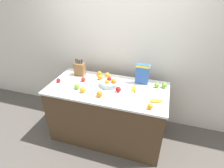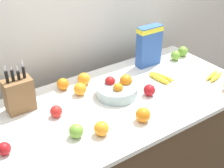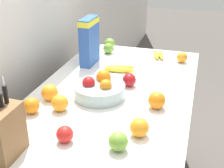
# 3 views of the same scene
# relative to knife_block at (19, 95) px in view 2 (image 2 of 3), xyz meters

# --- Properties ---
(wall_back) EXTENTS (9.00, 0.06, 2.60)m
(wall_back) POSITION_rel_knife_block_xyz_m (0.56, 0.40, 0.27)
(wall_back) COLOR silver
(wall_back) RESTS_ON ground_plane
(counter) EXTENTS (1.75, 0.86, 0.92)m
(counter) POSITION_rel_knife_block_xyz_m (0.56, -0.25, -0.57)
(counter) COLOR #4C3823
(counter) RESTS_ON ground_plane
(knife_block) EXTENTS (0.17, 0.11, 0.32)m
(knife_block) POSITION_rel_knife_block_xyz_m (0.00, 0.00, 0.00)
(knife_block) COLOR brown
(knife_block) RESTS_ON counter
(cereal_box) EXTENTS (0.20, 0.08, 0.31)m
(cereal_box) POSITION_rel_knife_block_xyz_m (1.02, 0.03, 0.06)
(cereal_box) COLOR #2D56A8
(cereal_box) RESTS_ON counter
(fruit_bowl) EXTENTS (0.27, 0.27, 0.13)m
(fruit_bowl) POSITION_rel_knife_block_xyz_m (0.58, -0.19, -0.06)
(fruit_bowl) COLOR #99B2B7
(fruit_bowl) RESTS_ON counter
(banana_bunch_left) EXTENTS (0.18, 0.11, 0.03)m
(banana_bunch_left) POSITION_rel_knife_block_xyz_m (1.28, -0.40, -0.09)
(banana_bunch_left) COLOR yellow
(banana_bunch_left) RESTS_ON counter
(banana_bunch_right) EXTENTS (0.11, 0.21, 0.04)m
(banana_bunch_right) POSITION_rel_knife_block_xyz_m (0.94, -0.20, -0.09)
(banana_bunch_right) COLOR yellow
(banana_bunch_right) RESTS_ON counter
(apple_rear) EXTENTS (0.08, 0.08, 0.08)m
(apple_rear) POSITION_rel_knife_block_xyz_m (1.35, -0.01, -0.07)
(apple_rear) COLOR #6B9E33
(apple_rear) RESTS_ON counter
(apple_by_knife_block) EXTENTS (0.08, 0.08, 0.08)m
(apple_by_knife_block) POSITION_rel_knife_block_xyz_m (1.25, -0.03, -0.07)
(apple_by_knife_block) COLOR #6B9E33
(apple_by_knife_block) RESTS_ON counter
(apple_middle) EXTENTS (0.08, 0.08, 0.08)m
(apple_middle) POSITION_rel_knife_block_xyz_m (0.15, -0.41, -0.07)
(apple_middle) COLOR #6B9E33
(apple_middle) RESTS_ON counter
(apple_front) EXTENTS (0.07, 0.07, 0.07)m
(apple_front) POSITION_rel_knife_block_xyz_m (0.15, -0.18, -0.07)
(apple_front) COLOR red
(apple_front) RESTS_ON counter
(apple_rightmost) EXTENTS (0.08, 0.08, 0.08)m
(apple_rightmost) POSITION_rel_knife_block_xyz_m (0.74, -0.31, -0.07)
(apple_rightmost) COLOR #A31419
(apple_rightmost) RESTS_ON counter
(apple_leftmost) EXTENTS (0.07, 0.07, 0.07)m
(apple_leftmost) POSITION_rel_knife_block_xyz_m (-0.21, -0.32, -0.07)
(apple_leftmost) COLOR #A31419
(apple_leftmost) RESTS_ON counter
(orange_mid_left) EXTENTS (0.09, 0.09, 0.09)m
(orange_mid_left) POSITION_rel_knife_block_xyz_m (0.46, 0.04, -0.06)
(orange_mid_left) COLOR orange
(orange_mid_left) RESTS_ON counter
(orange_mid_right) EXTENTS (0.08, 0.08, 0.08)m
(orange_mid_right) POSITION_rel_knife_block_xyz_m (0.38, -0.05, -0.06)
(orange_mid_right) COLOR orange
(orange_mid_right) RESTS_ON counter
(orange_near_bowl) EXTENTS (0.08, 0.08, 0.08)m
(orange_near_bowl) POSITION_rel_knife_block_xyz_m (0.32, 0.07, -0.07)
(orange_near_bowl) COLOR orange
(orange_near_bowl) RESTS_ON counter
(orange_front_center) EXTENTS (0.08, 0.08, 0.08)m
(orange_front_center) POSITION_rel_knife_block_xyz_m (0.28, -0.47, -0.06)
(orange_front_center) COLOR orange
(orange_front_center) RESTS_ON counter
(orange_front_left) EXTENTS (0.09, 0.09, 0.09)m
(orange_front_left) POSITION_rel_knife_block_xyz_m (0.54, -0.51, -0.06)
(orange_front_left) COLOR orange
(orange_front_left) RESTS_ON counter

